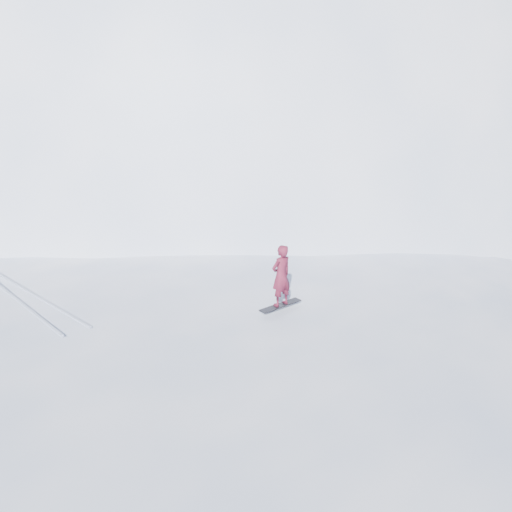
# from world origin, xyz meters

# --- Properties ---
(ground) EXTENTS (400.00, 400.00, 0.00)m
(ground) POSITION_xyz_m (0.00, 0.00, 0.00)
(ground) COLOR white
(ground) RESTS_ON ground
(near_ridge) EXTENTS (36.00, 28.00, 4.80)m
(near_ridge) POSITION_xyz_m (1.00, 3.00, 0.00)
(near_ridge) COLOR white
(near_ridge) RESTS_ON ground
(summit_peak) EXTENTS (60.00, 56.00, 56.00)m
(summit_peak) POSITION_xyz_m (22.00, 26.00, 0.00)
(summit_peak) COLOR white
(summit_peak) RESTS_ON ground
(peak_shoulder) EXTENTS (28.00, 24.00, 18.00)m
(peak_shoulder) POSITION_xyz_m (10.00, 20.00, 0.00)
(peak_shoulder) COLOR white
(peak_shoulder) RESTS_ON ground
(wind_bumps) EXTENTS (16.00, 14.40, 1.00)m
(wind_bumps) POSITION_xyz_m (-0.56, 2.12, 0.00)
(wind_bumps) COLOR white
(wind_bumps) RESTS_ON ground
(snowboard) EXTENTS (1.28, 0.24, 0.02)m
(snowboard) POSITION_xyz_m (3.09, -0.77, 2.41)
(snowboard) COLOR black
(snowboard) RESTS_ON near_ridge
(snowboarder) EXTENTS (0.59, 0.39, 1.61)m
(snowboarder) POSITION_xyz_m (3.09, -0.77, 3.23)
(snowboarder) COLOR maroon
(snowboarder) RESTS_ON snowboard
(board_tracks) EXTENTS (1.27, 5.98, 0.04)m
(board_tracks) POSITION_xyz_m (-1.87, 4.08, 2.42)
(board_tracks) COLOR silver
(board_tracks) RESTS_ON ground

